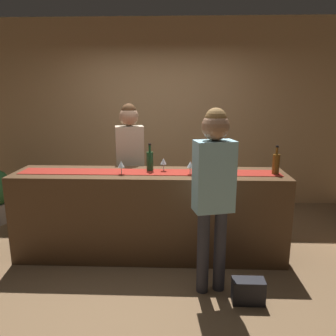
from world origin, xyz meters
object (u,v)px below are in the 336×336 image
object	(u,v)px
wine_bottle_amber	(276,164)
wine_bottle_clear	(220,162)
handbag	(248,291)
wine_glass_mid_counter	(121,165)
wine_glass_far_end	(190,165)
bartender	(130,156)
customer_sipping	(214,183)
wine_bottle_green	(150,161)
wine_glass_near_customer	(163,162)

from	to	relation	value
wine_bottle_amber	wine_bottle_clear	size ratio (longest dim) A/B	1.00
handbag	wine_glass_mid_counter	bearing A→B (deg)	148.41
wine_glass_far_end	bartender	distance (m)	0.99
wine_bottle_amber	customer_sipping	distance (m)	0.96
wine_bottle_amber	handbag	distance (m)	1.33
wine_bottle_amber	wine_bottle_green	size ratio (longest dim) A/B	1.00
bartender	wine_bottle_amber	bearing A→B (deg)	147.18
wine_bottle_amber	wine_glass_mid_counter	world-z (taller)	wine_bottle_amber
wine_bottle_amber	wine_glass_near_customer	bearing A→B (deg)	176.01
wine_bottle_green	wine_glass_far_end	world-z (taller)	wine_bottle_green
wine_bottle_clear	wine_glass_mid_counter	bearing A→B (deg)	-173.58
wine_glass_mid_counter	customer_sipping	size ratio (longest dim) A/B	0.09
wine_glass_near_customer	customer_sipping	world-z (taller)	customer_sipping
wine_glass_mid_counter	wine_glass_near_customer	bearing A→B (deg)	20.05
wine_glass_mid_counter	bartender	xyz separation A→B (m)	(-0.01, 0.68, -0.04)
wine_glass_near_customer	wine_glass_far_end	world-z (taller)	same
wine_glass_mid_counter	handbag	size ratio (longest dim) A/B	0.51
wine_bottle_green	customer_sipping	world-z (taller)	customer_sipping
wine_bottle_green	wine_glass_near_customer	size ratio (longest dim) A/B	2.10
wine_bottle_green	bartender	world-z (taller)	bartender
wine_bottle_amber	wine_glass_far_end	world-z (taller)	wine_bottle_amber
wine_bottle_green	wine_bottle_clear	bearing A→B (deg)	-3.89
wine_glass_far_end	wine_bottle_clear	bearing A→B (deg)	17.23
wine_glass_far_end	customer_sipping	size ratio (longest dim) A/B	0.09
wine_bottle_clear	wine_bottle_amber	bearing A→B (deg)	-4.19
wine_bottle_amber	handbag	world-z (taller)	wine_bottle_amber
wine_bottle_amber	wine_bottle_green	world-z (taller)	same
customer_sipping	wine_glass_mid_counter	bearing A→B (deg)	133.76
customer_sipping	handbag	distance (m)	0.99
wine_bottle_amber	wine_bottle_clear	world-z (taller)	same
customer_sipping	wine_glass_near_customer	bearing A→B (deg)	108.95
wine_bottle_amber	customer_sipping	world-z (taller)	customer_sipping
handbag	bartender	bearing A→B (deg)	130.71
wine_bottle_clear	wine_glass_near_customer	size ratio (longest dim) A/B	2.10
handbag	wine_bottle_clear	bearing A→B (deg)	101.41
wine_bottle_clear	customer_sipping	world-z (taller)	customer_sipping
bartender	wine_glass_near_customer	bearing A→B (deg)	117.99
wine_bottle_amber	customer_sipping	xyz separation A→B (m)	(-0.71, -0.64, -0.04)
wine_glass_far_end	handbag	distance (m)	1.32
wine_bottle_amber	wine_glass_far_end	distance (m)	0.90
wine_bottle_green	customer_sipping	distance (m)	0.96
wine_bottle_clear	wine_glass_near_customer	world-z (taller)	wine_bottle_clear
wine_glass_near_customer	wine_glass_mid_counter	bearing A→B (deg)	-159.95
handbag	wine_bottle_amber	bearing A→B (deg)	64.27
wine_bottle_green	wine_glass_mid_counter	size ratio (longest dim) A/B	2.10
wine_glass_near_customer	handbag	bearing A→B (deg)	-49.10
wine_bottle_amber	wine_glass_near_customer	distance (m)	1.19
wine_bottle_amber	bartender	size ratio (longest dim) A/B	0.18
wine_bottle_green	wine_glass_mid_counter	distance (m)	0.33
wine_bottle_green	wine_glass_near_customer	xyz separation A→B (m)	(0.14, -0.01, -0.01)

